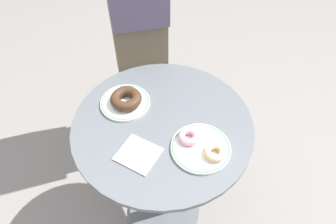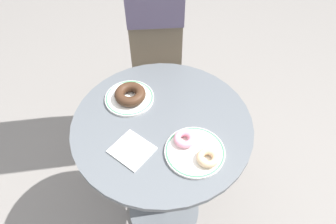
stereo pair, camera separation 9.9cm
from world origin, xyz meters
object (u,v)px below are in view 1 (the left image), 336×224
Objects in this scene: donut_glazed at (215,152)px; donut_pink_frosted at (189,136)px; plate_right at (201,148)px; cafe_table at (163,163)px; person_figure at (135,15)px; plate_left at (126,102)px; paper_napkin at (138,154)px; donut_chocolate at (126,99)px.

donut_glazed and donut_pink_frosted have the same top height.
cafe_table is at bearing 171.75° from plate_right.
person_figure is at bearing 144.10° from plate_right.
donut_pink_frosted is at bearing 175.83° from donut_glazed.
plate_right is 0.05m from donut_glazed.
donut_glazed is 1.00× the size of donut_pink_frosted.
plate_left is at bearing -58.01° from person_figure.
paper_napkin is 0.07× the size of person_figure.
plate_right is (0.16, -0.02, 0.27)m from cafe_table.
paper_napkin is (0.17, -0.15, -0.00)m from plate_left.
donut_chocolate is at bearing 175.69° from plate_right.
paper_napkin is at bearing -86.72° from cafe_table.
person_figure is at bearing 136.19° from cafe_table.
donut_glazed is 0.73m from person_figure.
donut_pink_frosted reaches higher than plate_left.
donut_chocolate is (0.01, -0.00, 0.02)m from plate_left.
cafe_table is 10.75× the size of donut_pink_frosted.
plate_right is at bearing -7.37° from donut_pink_frosted.
plate_left is 0.11× the size of person_figure.
donut_glazed is at bearing -6.57° from cafe_table.
plate_right is 2.74× the size of donut_glazed.
person_figure is (-0.23, 0.38, 0.08)m from plate_left.
cafe_table is 0.36m from donut_glazed.
donut_chocolate is 0.07× the size of person_figure.
donut_pink_frosted is at bearing -4.40° from plate_left.
plate_left is at bearing 175.60° from donut_pink_frosted.
plate_left is 1.58× the size of donut_chocolate.
donut_chocolate is (-0.32, 0.02, 0.02)m from plate_right.
plate_right is 2.74× the size of donut_pink_frosted.
person_figure reaches higher than donut_pink_frosted.
plate_left is 1.48× the size of paper_napkin.
plate_left is (-0.16, 0.00, 0.27)m from cafe_table.
donut_pink_frosted is at bearing 172.63° from plate_right.
donut_pink_frosted is at bearing -37.97° from person_figure.
plate_left reaches higher than cafe_table.
cafe_table is 0.65m from person_figure.
donut_pink_frosted reaches higher than paper_napkin.
plate_right is at bearing -8.25° from cafe_table.
cafe_table is 0.31m from paper_napkin.
cafe_table is at bearing -0.15° from donut_chocolate.
donut_chocolate reaches higher than plate_right.
cafe_table is at bearing -43.81° from person_figure.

